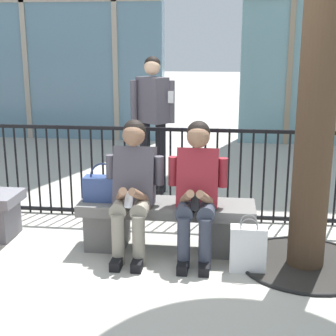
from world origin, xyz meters
name	(u,v)px	position (x,y,z in m)	size (l,w,h in m)	color
ground_plane	(167,248)	(0.00, 0.00, 0.00)	(60.00, 60.00, 0.00)	#B2ADA3
stone_bench	(167,221)	(0.00, 0.00, 0.27)	(1.60, 0.44, 0.45)	slate
seated_person_with_phone	(133,184)	(-0.28, -0.13, 0.65)	(0.52, 0.66, 1.21)	gray
seated_person_companion	(197,187)	(0.28, -0.13, 0.65)	(0.52, 0.66, 1.21)	#383D4C
handbag_on_bench	(104,188)	(-0.58, -0.01, 0.57)	(0.36, 0.16, 0.36)	#33477F
shopping_bag	(248,248)	(0.73, -0.37, 0.20)	(0.30, 0.14, 0.48)	white
bystander_at_railing	(153,114)	(-0.40, 1.78, 1.00)	(0.55, 0.41, 1.71)	black
plaza_railing	(176,174)	(0.00, 0.80, 0.51)	(7.53, 0.04, 1.01)	black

